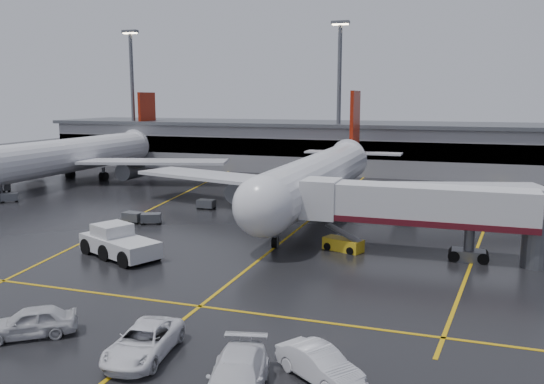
% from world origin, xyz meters
% --- Properties ---
extents(ground, '(220.00, 220.00, 0.00)m').
position_xyz_m(ground, '(0.00, 0.00, 0.00)').
color(ground, black).
rests_on(ground, ground).
extents(apron_line_centre, '(0.25, 90.00, 0.02)m').
position_xyz_m(apron_line_centre, '(0.00, 0.00, 0.01)').
color(apron_line_centre, gold).
rests_on(apron_line_centre, ground).
extents(apron_line_stop, '(60.00, 0.25, 0.02)m').
position_xyz_m(apron_line_stop, '(0.00, -22.00, 0.01)').
color(apron_line_stop, gold).
rests_on(apron_line_stop, ground).
extents(apron_line_left, '(9.99, 69.35, 0.02)m').
position_xyz_m(apron_line_left, '(-20.00, 10.00, 0.01)').
color(apron_line_left, gold).
rests_on(apron_line_left, ground).
extents(apron_line_right, '(7.57, 69.64, 0.02)m').
position_xyz_m(apron_line_right, '(18.00, 10.00, 0.01)').
color(apron_line_right, gold).
rests_on(apron_line_right, ground).
extents(terminal, '(122.00, 19.00, 8.60)m').
position_xyz_m(terminal, '(0.00, 47.93, 4.32)').
color(terminal, gray).
rests_on(terminal, ground).
extents(light_mast_left, '(3.00, 1.20, 25.45)m').
position_xyz_m(light_mast_left, '(-45.00, 42.00, 14.47)').
color(light_mast_left, '#595B60').
rests_on(light_mast_left, ground).
extents(light_mast_mid, '(3.00, 1.20, 25.45)m').
position_xyz_m(light_mast_mid, '(-5.00, 42.00, 14.47)').
color(light_mast_mid, '#595B60').
rests_on(light_mast_mid, ground).
extents(main_airliner, '(48.80, 45.60, 14.10)m').
position_xyz_m(main_airliner, '(0.00, 9.70, 4.21)').
color(main_airliner, silver).
rests_on(main_airliner, ground).
extents(second_airliner, '(48.80, 45.60, 14.10)m').
position_xyz_m(second_airliner, '(-42.00, 21.70, 4.21)').
color(second_airliner, silver).
rests_on(second_airliner, ground).
extents(jet_bridge, '(19.90, 3.40, 6.05)m').
position_xyz_m(jet_bridge, '(11.87, -6.00, 3.93)').
color(jet_bridge, silver).
rests_on(jet_bridge, ground).
extents(pushback_tractor, '(8.22, 5.92, 2.73)m').
position_xyz_m(pushback_tractor, '(-11.31, -13.92, 1.09)').
color(pushback_tractor, silver).
rests_on(pushback_tractor, ground).
extents(belt_loader, '(3.70, 2.56, 2.16)m').
position_xyz_m(belt_loader, '(5.85, -6.15, 0.53)').
color(belt_loader, gold).
rests_on(belt_loader, ground).
extents(service_van_a, '(3.26, 5.91, 1.57)m').
position_xyz_m(service_van_a, '(0.38, -29.19, 0.78)').
color(service_van_a, white).
rests_on(service_van_a, ground).
extents(service_van_b, '(3.76, 6.45, 1.76)m').
position_xyz_m(service_van_b, '(6.28, -31.23, 0.88)').
color(service_van_b, white).
rests_on(service_van_b, ground).
extents(service_van_c, '(4.81, 3.98, 1.55)m').
position_xyz_m(service_van_c, '(9.32, -28.61, 0.77)').
color(service_van_c, white).
rests_on(service_van_c, ground).
extents(service_van_d, '(5.12, 4.48, 1.67)m').
position_xyz_m(service_van_d, '(-6.79, -29.04, 0.83)').
color(service_van_d, silver).
rests_on(service_van_d, ground).
extents(baggage_cart_a, '(2.36, 2.01, 1.12)m').
position_xyz_m(baggage_cart_a, '(-15.13, -2.40, 0.63)').
color(baggage_cart_a, '#595B60').
rests_on(baggage_cart_a, ground).
extents(baggage_cart_b, '(2.11, 1.48, 1.12)m').
position_xyz_m(baggage_cart_b, '(-17.24, -2.46, 0.63)').
color(baggage_cart_b, '#595B60').
rests_on(baggage_cart_b, ground).
extents(baggage_cart_c, '(2.00, 1.31, 1.12)m').
position_xyz_m(baggage_cart_c, '(-13.13, 6.70, 0.63)').
color(baggage_cart_c, '#595B60').
rests_on(baggage_cart_c, ground).
extents(baggage_cart_d, '(2.03, 1.35, 1.12)m').
position_xyz_m(baggage_cart_d, '(-45.46, 8.71, 0.63)').
color(baggage_cart_d, '#595B60').
rests_on(baggage_cart_d, ground).
extents(baggage_cart_e, '(2.36, 2.29, 1.12)m').
position_xyz_m(baggage_cart_e, '(-38.46, 2.79, 0.63)').
color(baggage_cart_e, '#595B60').
rests_on(baggage_cart_e, ground).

